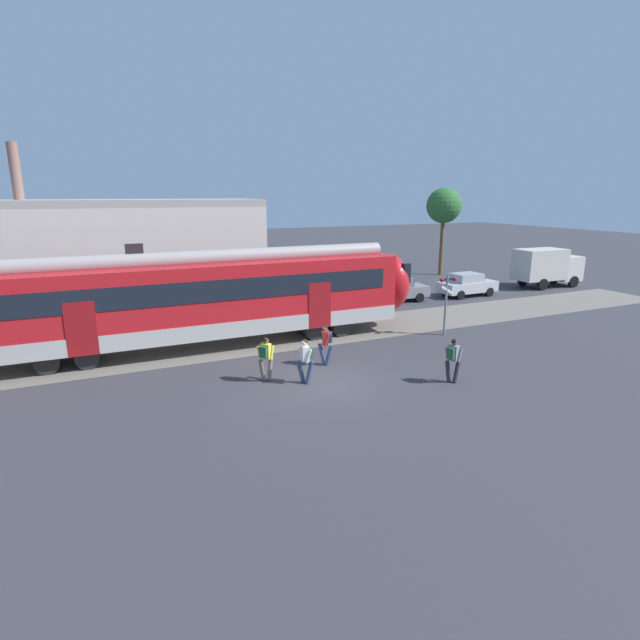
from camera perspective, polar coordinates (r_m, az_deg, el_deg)
The scene contains 11 objects.
ground_plane at distance 18.30m, azimuth 0.17°, elevation -7.24°, with size 160.00×160.00×0.00m, color #38383D.
pedestrian_yellow at distance 18.33m, azimuth -6.25°, elevation -4.01°, with size 0.69×0.50×1.67m.
pedestrian_white at distance 18.00m, azimuth -1.66°, elevation -4.27°, with size 0.62×0.58×1.67m.
pedestrian_red at distance 19.91m, azimuth 0.70°, elevation -2.44°, with size 0.56×0.66×1.67m.
pedestrian_grey at distance 18.66m, azimuth 14.96°, elevation -4.09°, with size 0.71×0.53×1.67m.
parked_car_grey at distance 32.22m, azimuth 8.70°, elevation 3.48°, with size 4.09×1.93×1.54m.
parked_car_silver at distance 35.03m, azimuth 16.48°, elevation 3.92°, with size 4.02×1.80×1.54m.
box_truck at distance 40.39m, azimuth 24.51°, elevation 5.66°, with size 5.32×2.28×2.82m.
crossing_signal at distance 24.65m, azimuth 14.26°, elevation 2.82°, with size 0.96×0.22×3.00m.
background_building at distance 30.28m, azimuth -21.64°, elevation 6.61°, with size 15.40×5.00×9.20m.
street_tree_right at distance 43.49m, azimuth 13.97°, elevation 12.49°, with size 2.88×2.88×7.20m.
Camera 1 is at (-7.15, -15.46, 6.70)m, focal length 28.00 mm.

